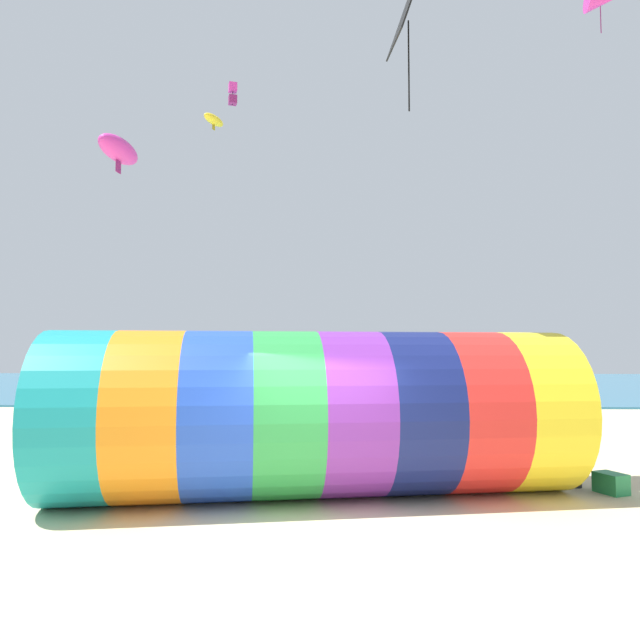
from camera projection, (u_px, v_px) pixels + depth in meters
ground_plane at (326, 542)px, 7.54m from camera, size 120.00×120.00×0.00m
sea at (338, 383)px, 45.53m from camera, size 120.00×40.00×0.10m
giant_inflatable_tube at (317, 413)px, 10.00m from camera, size 9.34×4.37×2.88m
kite_handler at (574, 443)px, 10.65m from camera, size 0.37×0.24×1.61m
kite_black_diamond at (408, 5)px, 10.63m from camera, size 0.76×1.26×2.87m
kite_magenta_parafoil at (119, 150)px, 12.84m from camera, size 0.85×1.59×0.86m
kite_yellow_parafoil at (214, 120)px, 23.94m from camera, size 0.95×1.35×0.67m
kite_magenta_delta at (600, 0)px, 18.59m from camera, size 0.94×0.90×1.55m
kite_magenta_box at (233, 94)px, 21.55m from camera, size 0.38×0.38×0.86m
bystander_near_water at (69, 406)px, 17.18m from camera, size 0.30×0.40×1.74m
bystander_far_left at (397, 412)px, 15.29m from camera, size 0.27×0.39×1.78m
cooler_box at (611, 483)px, 10.14m from camera, size 0.54×0.62×0.36m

